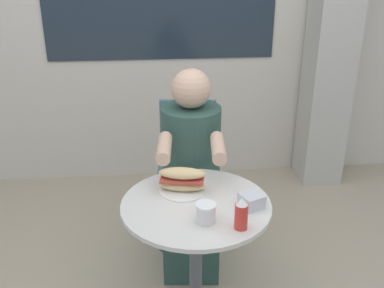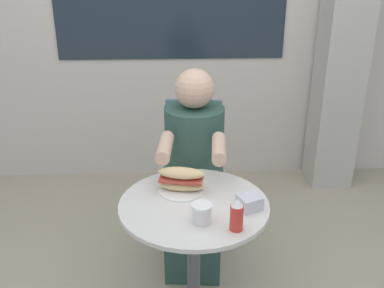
{
  "view_description": "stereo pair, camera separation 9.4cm",
  "coord_description": "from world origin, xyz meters",
  "px_view_note": "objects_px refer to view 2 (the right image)",
  "views": [
    {
      "loc": [
        -0.17,
        -1.68,
        1.74
      ],
      "look_at": [
        0.0,
        0.19,
        0.91
      ],
      "focal_mm": 42.0,
      "sensor_mm": 36.0,
      "label": 1
    },
    {
      "loc": [
        -0.08,
        -1.69,
        1.74
      ],
      "look_at": [
        0.0,
        0.19,
        0.91
      ],
      "focal_mm": 42.0,
      "sensor_mm": 36.0,
      "label": 2
    }
  ],
  "objects_px": {
    "diner_chair": "(193,157)",
    "sandwich_on_plate": "(181,181)",
    "seated_diner": "(194,185)",
    "drink_cup": "(202,213)",
    "condiment_bottle": "(237,215)",
    "cafe_table": "(194,239)"
  },
  "relations": [
    {
      "from": "sandwich_on_plate",
      "to": "condiment_bottle",
      "type": "height_order",
      "value": "condiment_bottle"
    },
    {
      "from": "diner_chair",
      "to": "sandwich_on_plate",
      "type": "distance_m",
      "value": 0.79
    },
    {
      "from": "diner_chair",
      "to": "condiment_bottle",
      "type": "height_order",
      "value": "diner_chair"
    },
    {
      "from": "drink_cup",
      "to": "condiment_bottle",
      "type": "height_order",
      "value": "condiment_bottle"
    },
    {
      "from": "cafe_table",
      "to": "seated_diner",
      "type": "bearing_deg",
      "value": 87.21
    },
    {
      "from": "cafe_table",
      "to": "condiment_bottle",
      "type": "distance_m",
      "value": 0.37
    },
    {
      "from": "cafe_table",
      "to": "diner_chair",
      "type": "relative_size",
      "value": 0.81
    },
    {
      "from": "seated_diner",
      "to": "drink_cup",
      "type": "height_order",
      "value": "seated_diner"
    },
    {
      "from": "seated_diner",
      "to": "sandwich_on_plate",
      "type": "height_order",
      "value": "seated_diner"
    },
    {
      "from": "drink_cup",
      "to": "condiment_bottle",
      "type": "xyz_separation_m",
      "value": [
        0.13,
        -0.06,
        0.03
      ]
    },
    {
      "from": "seated_diner",
      "to": "sandwich_on_plate",
      "type": "relative_size",
      "value": 5.18
    },
    {
      "from": "diner_chair",
      "to": "condiment_bottle",
      "type": "xyz_separation_m",
      "value": [
        0.12,
        -1.06,
        0.25
      ]
    },
    {
      "from": "cafe_table",
      "to": "condiment_bottle",
      "type": "relative_size",
      "value": 5.09
    },
    {
      "from": "sandwich_on_plate",
      "to": "drink_cup",
      "type": "xyz_separation_m",
      "value": [
        0.08,
        -0.26,
        -0.01
      ]
    },
    {
      "from": "cafe_table",
      "to": "sandwich_on_plate",
      "type": "height_order",
      "value": "sandwich_on_plate"
    },
    {
      "from": "diner_chair",
      "to": "drink_cup",
      "type": "distance_m",
      "value": 1.02
    },
    {
      "from": "condiment_bottle",
      "to": "diner_chair",
      "type": "bearing_deg",
      "value": 96.62
    },
    {
      "from": "diner_chair",
      "to": "seated_diner",
      "type": "distance_m",
      "value": 0.34
    },
    {
      "from": "cafe_table",
      "to": "sandwich_on_plate",
      "type": "xyz_separation_m",
      "value": [
        -0.05,
        0.11,
        0.25
      ]
    },
    {
      "from": "diner_chair",
      "to": "condiment_bottle",
      "type": "distance_m",
      "value": 1.09
    },
    {
      "from": "diner_chair",
      "to": "seated_diner",
      "type": "xyz_separation_m",
      "value": [
        -0.01,
        -0.34,
        -0.01
      ]
    },
    {
      "from": "cafe_table",
      "to": "sandwich_on_plate",
      "type": "relative_size",
      "value": 3.13
    }
  ]
}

